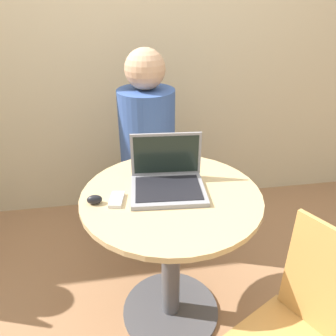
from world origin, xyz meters
The scene contains 7 objects.
ground_plane centered at (0.00, 0.00, 0.00)m, with size 12.00×12.00×0.00m, color #9E704C.
back_wall centered at (0.00, 1.14, 1.30)m, with size 7.00×0.05×2.60m.
round_table centered at (0.00, 0.00, 0.51)m, with size 0.78×0.78×0.75m.
laptop centered at (-0.01, 0.05, 0.79)m, with size 0.34×0.29×0.22m.
cell_phone centered at (-0.23, -0.02, 0.76)m, with size 0.07×0.12×0.02m.
computer_mouse centered at (-0.32, -0.02, 0.77)m, with size 0.06×0.04×0.04m.
person_seated centered at (-0.03, 0.68, 0.54)m, with size 0.37×0.53×1.27m.
Camera 1 is at (-0.21, -1.18, 1.52)m, focal length 35.00 mm.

